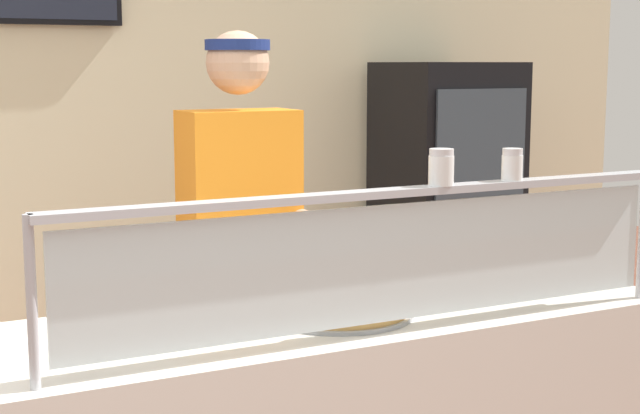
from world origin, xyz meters
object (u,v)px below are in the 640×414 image
Objects in this scene: parmesan_shaker at (441,169)px; drink_fridge at (446,216)px; pizza_tray at (339,309)px; pepper_flake_shaker at (512,167)px; pizza_server at (332,304)px; worker_figure at (242,256)px.

drink_fridge is at bearing 54.92° from parmesan_shaker.
pizza_tray is 4.85× the size of pepper_flake_shaker.
drink_fridge is at bearing 50.61° from pizza_server.
parmesan_shaker is at bearing -76.37° from worker_figure.
drink_fridge is at bearing 36.77° from worker_figure.
drink_fridge is (1.69, 1.92, -0.14)m from pizza_tray.
drink_fridge is (1.28, 2.16, -0.54)m from pepper_flake_shaker.
worker_figure is at bearing 92.52° from pizza_server.
pizza_server is 0.65m from worker_figure.
pepper_flake_shaker is 1.04m from worker_figure.
pepper_flake_shaker is 0.05× the size of worker_figure.
parmesan_shaker is at bearing -44.24° from pizza_server.
pizza_server is (-0.03, -0.02, 0.02)m from pizza_tray.
parmesan_shaker is 2.69m from drink_fridge.
pizza_tray is 0.51m from parmesan_shaker.
pizza_server is 0.49m from parmesan_shaker.
pizza_server is at bearing -131.60° from drink_fridge.
parmesan_shaker is at bearing -125.08° from drink_fridge.
parmesan_shaker is at bearing 180.00° from pepper_flake_shaker.
drink_fridge reaches higher than pizza_tray.
worker_figure reaches higher than pizza_server.
pizza_tray is 0.62m from pepper_flake_shaker.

